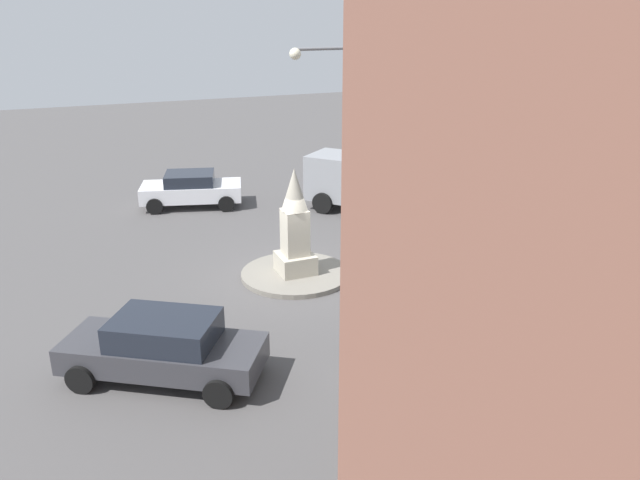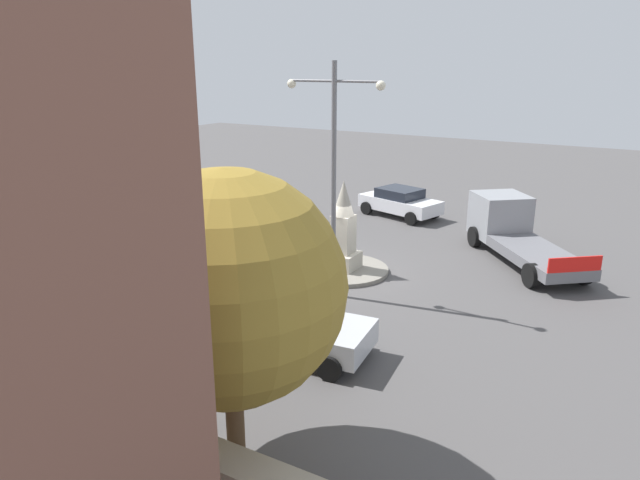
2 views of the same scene
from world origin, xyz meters
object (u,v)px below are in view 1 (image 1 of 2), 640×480
(car_white_near_island, at_px, (191,189))
(car_silver_parked_right, at_px, (459,331))
(monument, at_px, (295,227))
(car_dark_grey_parked_left, at_px, (164,347))
(truck_grey_approaching, at_px, (362,186))
(streetlamp, at_px, (351,143))

(car_white_near_island, bearing_deg, car_silver_parked_right, 102.34)
(car_white_near_island, relative_size, car_silver_parked_right, 1.03)
(monument, xyz_separation_m, car_dark_grey_parked_left, (4.61, 4.13, -0.82))
(car_dark_grey_parked_left, distance_m, truck_grey_approaching, 13.18)
(car_silver_parked_right, height_order, truck_grey_approaching, truck_grey_approaching)
(monument, relative_size, truck_grey_approaching, 0.53)
(truck_grey_approaching, bearing_deg, monument, 47.01)
(monument, height_order, car_dark_grey_parked_left, monument)
(truck_grey_approaching, bearing_deg, car_silver_parked_right, 74.77)
(car_dark_grey_parked_left, xyz_separation_m, truck_grey_approaching, (-9.38, -9.25, 0.26))
(car_dark_grey_parked_left, distance_m, car_silver_parked_right, 6.63)
(car_white_near_island, distance_m, car_silver_parked_right, 14.73)
(monument, relative_size, car_silver_parked_right, 0.76)
(car_silver_parked_right, bearing_deg, car_dark_grey_parked_left, -16.45)
(car_white_near_island, xyz_separation_m, truck_grey_approaching, (-6.18, 3.26, 0.29))
(streetlamp, bearing_deg, truck_grey_approaching, -118.84)
(monument, height_order, car_white_near_island, monument)
(car_dark_grey_parked_left, bearing_deg, streetlamp, -159.57)
(streetlamp, xyz_separation_m, truck_grey_approaching, (-3.99, -7.24, -3.41))
(car_silver_parked_right, bearing_deg, monument, -73.75)
(monument, bearing_deg, truck_grey_approaching, -132.99)
(car_silver_parked_right, bearing_deg, car_white_near_island, -77.66)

